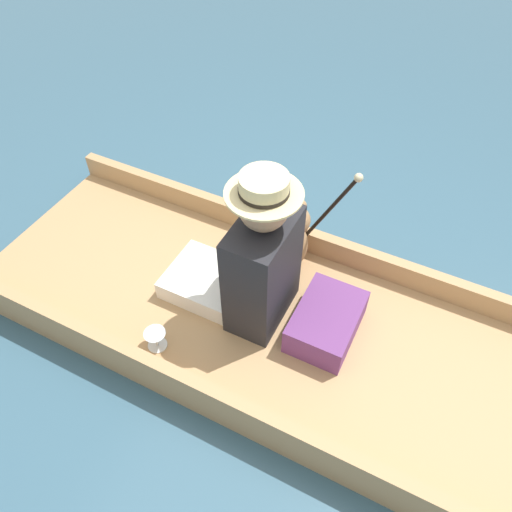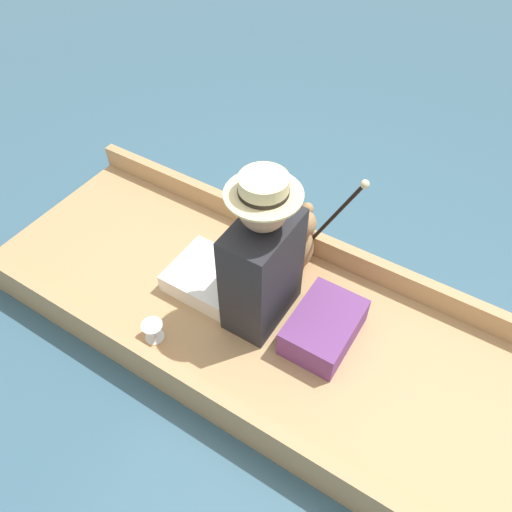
% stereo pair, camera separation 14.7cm
% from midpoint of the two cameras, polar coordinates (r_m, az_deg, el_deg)
% --- Properties ---
extents(ground_plane, '(16.00, 16.00, 0.00)m').
position_cam_midpoint_polar(ground_plane, '(2.68, -1.30, -7.96)').
color(ground_plane, '#385B70').
extents(punt_boat, '(1.14, 3.03, 0.25)m').
position_cam_midpoint_polar(punt_boat, '(2.62, -1.33, -7.10)').
color(punt_boat, tan).
rests_on(punt_boat, ground_plane).
extents(seat_cushion, '(0.42, 0.29, 0.16)m').
position_cam_midpoint_polar(seat_cushion, '(2.47, 6.35, -7.53)').
color(seat_cushion, '#6B3875').
rests_on(seat_cushion, punt_boat).
extents(seated_person, '(0.40, 0.70, 0.87)m').
position_cam_midpoint_polar(seated_person, '(2.36, -2.30, -0.85)').
color(seated_person, white).
rests_on(seated_person, punt_boat).
extents(teddy_bear, '(0.29, 0.17, 0.42)m').
position_cam_midpoint_polar(teddy_bear, '(2.66, 2.76, 2.02)').
color(teddy_bear, '#9E754C').
rests_on(teddy_bear, punt_boat).
extents(wine_glass, '(0.11, 0.11, 0.11)m').
position_cam_midpoint_polar(wine_glass, '(2.48, -13.11, -9.06)').
color(wine_glass, silver).
rests_on(wine_glass, punt_boat).
extents(walking_cane, '(0.04, 0.34, 0.68)m').
position_cam_midpoint_polar(walking_cane, '(2.54, 6.67, 5.16)').
color(walking_cane, black).
rests_on(walking_cane, punt_boat).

